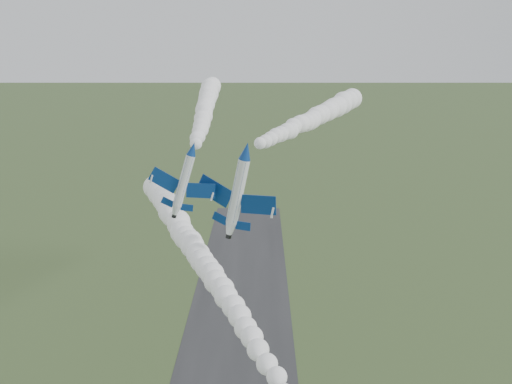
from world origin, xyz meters
TOP-DOWN VIEW (x-y plane):
  - smoke_trail_jet_lead at (-4.87, 27.96)m, footprint 33.69×72.39m
  - jet_pair_left at (-4.48, 24.28)m, footprint 9.01×11.30m
  - smoke_trail_jet_pair_left at (-6.38, 63.91)m, footprint 5.56×73.87m
  - jet_pair_right at (2.87, 24.09)m, footprint 11.96×14.15m
  - smoke_trail_jet_pair_right at (15.96, 58.03)m, footprint 25.41×62.73m

SIDE VIEW (x-z plane):
  - smoke_trail_jet_lead at x=-4.87m, z-range 28.66..33.46m
  - jet_pair_right at x=2.87m, z-range 44.92..49.10m
  - jet_pair_left at x=-4.48m, z-range 45.48..49.06m
  - smoke_trail_jet_pair_right at x=15.96m, z-range 45.48..50.28m
  - smoke_trail_jet_pair_left at x=-6.38m, z-range 46.98..51.55m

